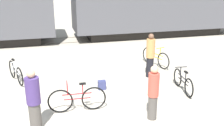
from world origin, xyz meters
The scene contains 11 objects.
ground_plane centered at (0.00, 0.00, 0.00)m, with size 80.00×80.00×0.00m, color #B2A893.
rail_near centered at (0.00, 8.89, 0.01)m, with size 60.01×0.07×0.01m, color #4C4238.
rail_far centered at (0.00, 10.33, 0.01)m, with size 60.01×0.07×0.01m, color #4C4238.
bicycle_maroon centered at (-0.44, 0.01, 0.40)m, with size 1.79×0.46×0.96m.
bicycle_black centered at (3.45, 0.55, 0.36)m, with size 0.46×1.69×0.84m.
bicycle_silver centered at (-2.48, 3.04, 0.39)m, with size 0.68×1.67×0.91m.
bicycle_yellow centered at (3.63, 3.43, 0.40)m, with size 0.62×1.76×0.94m.
person_in_purple centered at (-1.67, -0.71, 0.86)m, with size 0.38×0.38×1.73m.
person_in_tan centered at (2.84, 2.19, 0.92)m, with size 0.35×0.35×1.82m.
person_in_red centered at (1.61, -0.99, 0.83)m, with size 0.31×0.31×1.64m.
backpack centered at (0.64, 1.43, 0.17)m, with size 0.28×0.20×0.34m.
Camera 1 is at (-1.24, -7.28, 4.00)m, focal length 42.00 mm.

